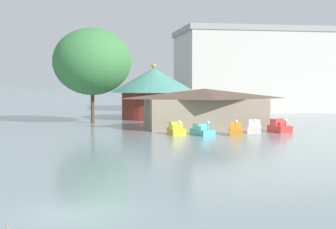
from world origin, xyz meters
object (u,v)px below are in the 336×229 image
Objects in this scene: pedal_boat_yellow at (176,129)px; pedal_boat_cyan at (202,131)px; pedal_boat_red at (279,127)px; shoreline_tree_mid at (92,62)px; pedal_boat_white at (254,128)px; boathouse at (205,107)px; background_building_block at (277,71)px; pedal_boat_orange at (236,130)px; green_roof_pavilion at (154,90)px.

pedal_boat_yellow is 2.75m from pedal_boat_cyan.
shoreline_tree_mid is at bearing -144.25° from pedal_boat_red.
pedal_boat_yellow is 8.72m from pedal_boat_white.
boathouse reaches higher than pedal_boat_yellow.
pedal_boat_orange is at bearing -117.95° from background_building_block.
pedal_boat_yellow is at bearing -105.74° from pedal_boat_red.
boathouse is 1.17× the size of shoreline_tree_mid.
shoreline_tree_mid is at bearing -124.24° from pedal_boat_orange.
green_roof_pavilion is at bearing -149.27° from background_building_block.
boathouse reaches higher than pedal_boat_white.
pedal_boat_orange is 5.86m from pedal_boat_red.
boathouse is 1.14× the size of green_roof_pavilion.
shoreline_tree_mid is at bearing -112.10° from pedal_boat_white.
shoreline_tree_mid is (-9.25, -6.69, 3.85)m from green_roof_pavilion.
boathouse is at bearing 148.09° from pedal_boat_cyan.
pedal_boat_orange is 23.84m from shoreline_tree_mid.
pedal_boat_yellow is 0.82× the size of pedal_boat_cyan.
background_building_block is at bearing 167.84° from pedal_boat_orange.
pedal_boat_red is at bearing 81.73° from pedal_boat_cyan.
shoreline_tree_mid is (-20.07, 15.50, 7.67)m from pedal_boat_red.
pedal_boat_white reaches higher than pedal_boat_cyan.
green_roof_pavilion is 0.34× the size of background_building_block.
pedal_boat_yellow is at bearing -126.50° from boathouse.
boathouse is (-4.05, 6.16, 1.91)m from pedal_boat_white.
shoreline_tree_mid is at bearing 144.55° from boathouse.
pedal_boat_orange is at bearing -50.02° from shoreline_tree_mid.
pedal_boat_cyan is at bearing -59.27° from pedal_boat_white.
pedal_boat_red is (11.61, 0.17, 0.06)m from pedal_boat_yellow.
pedal_boat_orange reaches higher than pedal_boat_cyan.
pedal_boat_yellow is 0.98× the size of pedal_boat_red.
shoreline_tree_mid reaches higher than green_roof_pavilion.
pedal_boat_red is 41.43m from background_building_block.
pedal_boat_red reaches higher than pedal_boat_cyan.
boathouse is (2.12, 7.33, 2.01)m from pedal_boat_cyan.
background_building_block is (35.49, 22.29, -0.53)m from shoreline_tree_mid.
shoreline_tree_mid reaches higher than pedal_boat_red.
pedal_boat_white is 42.61m from background_building_block.
green_roof_pavilion is at bearing -140.34° from pedal_boat_white.
pedal_boat_orange is 0.20× the size of boathouse.
green_roof_pavilion is (0.78, 22.35, 3.87)m from pedal_boat_yellow.
pedal_boat_cyan is (2.55, -1.02, -0.06)m from pedal_boat_yellow.
shoreline_tree_mid is at bearing -157.61° from pedal_boat_yellow.
pedal_boat_red is (2.88, 0.02, 0.02)m from pedal_boat_white.
pedal_boat_red is at bearing -41.53° from boathouse.
pedal_boat_red is at bearing -112.19° from background_building_block.
green_roof_pavilion is (-3.89, 16.04, 1.92)m from boathouse.
background_building_block is (27.02, 37.95, 7.20)m from pedal_boat_yellow.
boathouse is at bearing 137.50° from pedal_boat_yellow.
pedal_boat_red is 26.49m from shoreline_tree_mid.
boathouse is at bearing -125.23° from background_building_block.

